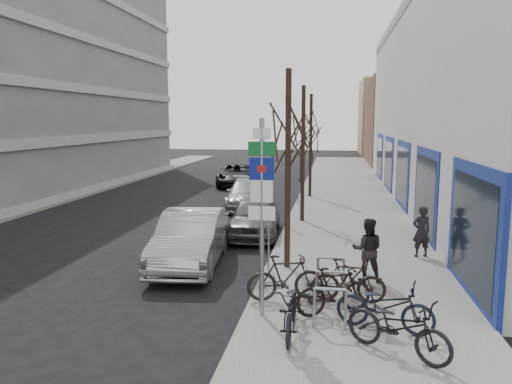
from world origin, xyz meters
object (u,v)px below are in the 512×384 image
(bike_rack, at_px, (330,285))
(tree_far, at_px, (311,121))
(parked_car_front, at_px, (191,239))
(lane_car, at_px, (237,175))
(pedestrian_far, at_px, (367,249))
(bike_near_right, at_px, (334,290))
(bike_far_inner, at_px, (348,280))
(highway_sign_pole, at_px, (262,205))
(bike_mid_inner, at_px, (286,277))
(meter_front, at_px, (269,243))
(parked_car_back, at_px, (247,194))
(meter_back, at_px, (298,188))
(tree_near, at_px, (288,122))
(bike_near_left, at_px, (292,304))
(parked_car_mid, at_px, (255,216))
(meter_mid, at_px, (288,208))
(bike_far_curb, at_px, (398,322))
(tree_mid, at_px, (303,121))
(bike_mid_curb, at_px, (385,302))
(pedestrian_near, at_px, (421,231))

(bike_rack, xyz_separation_m, tree_far, (-1.20, 15.90, 3.44))
(parked_car_front, distance_m, lane_car, 17.62)
(bike_rack, xyz_separation_m, pedestrian_far, (0.90, 2.01, 0.30))
(bike_near_right, xyz_separation_m, parked_car_front, (-4.08, 3.46, 0.10))
(bike_far_inner, relative_size, lane_car, 0.33)
(highway_sign_pole, relative_size, bike_mid_inner, 2.38)
(meter_front, xyz_separation_m, parked_car_back, (-2.35, 10.25, -0.24))
(meter_back, bearing_deg, bike_far_inner, -81.07)
(tree_near, relative_size, bike_mid_inner, 3.12)
(meter_back, height_order, lane_car, meter_back)
(meter_front, height_order, parked_car_back, meter_front)
(bike_near_left, distance_m, parked_car_mid, 8.78)
(meter_mid, height_order, lane_car, meter_mid)
(highway_sign_pole, height_order, bike_near_right, highway_sign_pole)
(bike_rack, distance_m, meter_mid, 8.07)
(bike_near_right, bearing_deg, highway_sign_pole, 72.44)
(bike_far_curb, height_order, lane_car, lane_car)
(tree_far, bearing_deg, highway_sign_pole, -90.69)
(tree_near, xyz_separation_m, bike_far_curb, (2.36, -4.91, -3.36))
(tree_near, relative_size, meter_front, 4.33)
(bike_near_left, bearing_deg, lane_car, 103.01)
(pedestrian_far, bearing_deg, meter_back, -75.33)
(tree_mid, xyz_separation_m, bike_far_curb, (2.36, -11.41, -3.36))
(tree_mid, bearing_deg, pedestrian_far, -74.17)
(tree_far, xyz_separation_m, bike_mid_inner, (0.21, -15.58, -3.42))
(tree_mid, relative_size, bike_far_inner, 3.31)
(tree_mid, bearing_deg, parked_car_front, -113.99)
(meter_mid, xyz_separation_m, pedestrian_far, (2.55, -5.89, 0.04))
(bike_rack, relative_size, lane_car, 0.45)
(bike_rack, relative_size, bike_far_curb, 1.16)
(bike_near_left, relative_size, parked_car_front, 0.40)
(bike_near_left, height_order, bike_mid_curb, bike_near_left)
(bike_far_curb, bearing_deg, meter_front, 66.26)
(meter_back, relative_size, parked_car_back, 0.27)
(bike_mid_curb, distance_m, pedestrian_far, 3.03)
(highway_sign_pole, distance_m, bike_far_inner, 2.74)
(bike_rack, height_order, bike_far_curb, bike_far_curb)
(bike_far_curb, bearing_deg, bike_mid_inner, 76.54)
(pedestrian_near, xyz_separation_m, pedestrian_far, (-1.72, -2.53, 0.05))
(tree_far, distance_m, bike_mid_curb, 17.39)
(parked_car_front, bearing_deg, bike_far_inner, -37.28)
(pedestrian_near, bearing_deg, meter_back, -81.29)
(meter_mid, bearing_deg, bike_mid_inner, -85.03)
(parked_car_mid, bearing_deg, bike_rack, -72.63)
(parked_car_front, bearing_deg, tree_mid, 60.30)
(bike_far_curb, bearing_deg, tree_near, 59.42)
(meter_mid, relative_size, bike_far_inner, 0.76)
(bike_mid_curb, xyz_separation_m, parked_car_front, (-5.04, 4.12, 0.06))
(highway_sign_pole, height_order, pedestrian_far, highway_sign_pole)
(highway_sign_pole, height_order, parked_car_back, highway_sign_pole)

